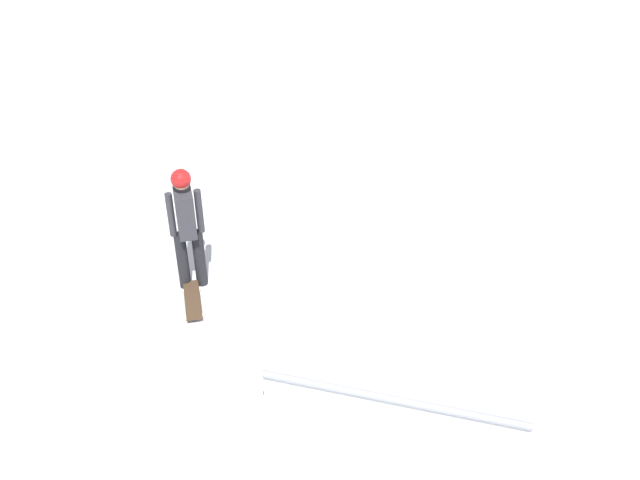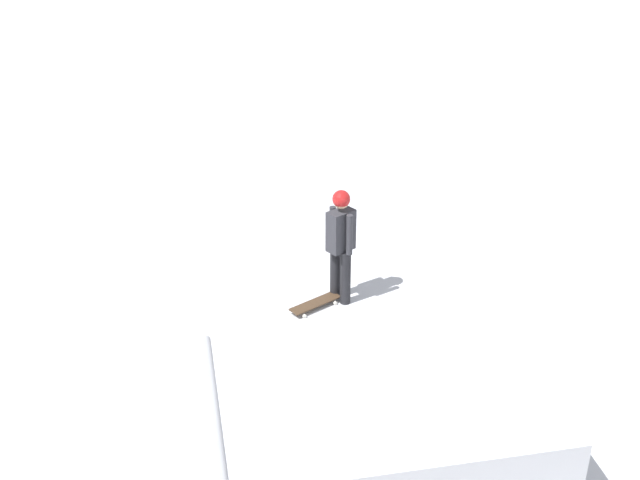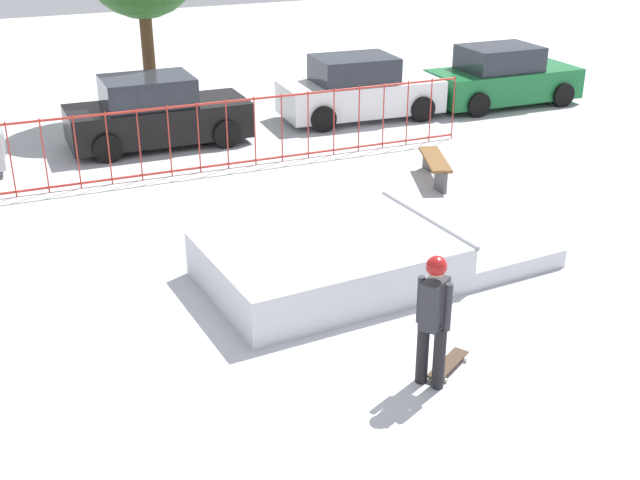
% 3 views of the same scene
% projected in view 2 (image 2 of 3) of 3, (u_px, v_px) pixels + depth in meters
% --- Properties ---
extents(ground_plane, '(60.00, 60.00, 0.00)m').
position_uv_depth(ground_plane, '(417.00, 405.00, 9.57)').
color(ground_plane, '#B7BABF').
extents(skate_ramp, '(5.53, 2.89, 0.74)m').
position_uv_depth(skate_ramp, '(338.00, 420.00, 8.84)').
color(skate_ramp, silver).
rests_on(skate_ramp, ground).
extents(skater, '(0.44, 0.39, 1.73)m').
position_uv_depth(skater, '(341.00, 238.00, 11.26)').
color(skater, black).
rests_on(skater, ground).
extents(skateboard, '(0.79, 0.58, 0.09)m').
position_uv_depth(skateboard, '(315.00, 303.00, 11.48)').
color(skateboard, '#3F2D1E').
rests_on(skateboard, ground).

